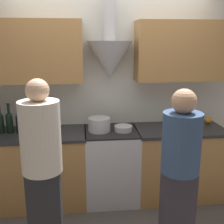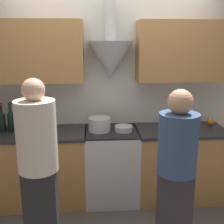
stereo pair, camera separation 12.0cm
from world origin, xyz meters
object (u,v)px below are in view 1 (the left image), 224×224
(orange_fruit, at_px, (208,120))
(person_foreground_left, at_px, (43,168))
(stove_range, at_px, (111,164))
(wine_bottle_6, at_px, (9,121))
(wine_bottle_5, at_px, (0,122))
(stock_pot, at_px, (99,124))
(wine_bottle_8, at_px, (28,122))
(person_foreground_right, at_px, (180,169))
(wine_bottle_7, at_px, (19,122))
(mixing_bowl, at_px, (123,128))
(saucepan, at_px, (178,129))

(orange_fruit, xyz_separation_m, person_foreground_left, (-1.94, -1.15, -0.02))
(stove_range, relative_size, wine_bottle_6, 2.55)
(wine_bottle_5, distance_m, wine_bottle_6, 0.10)
(person_foreground_left, bearing_deg, stove_range, 56.42)
(stock_pot, bearing_deg, person_foreground_left, -117.96)
(wine_bottle_8, height_order, stock_pot, wine_bottle_8)
(wine_bottle_8, distance_m, person_foreground_left, 1.06)
(orange_fruit, distance_m, person_foreground_right, 1.41)
(wine_bottle_5, relative_size, wine_bottle_7, 1.08)
(mixing_bowl, height_order, saucepan, saucepan)
(mixing_bowl, bearing_deg, wine_bottle_8, 177.32)
(wine_bottle_8, height_order, person_foreground_left, person_foreground_left)
(stove_range, relative_size, orange_fruit, 10.68)
(wine_bottle_8, bearing_deg, wine_bottle_7, 174.11)
(wine_bottle_8, xyz_separation_m, saucepan, (1.71, -0.18, -0.09))
(wine_bottle_7, distance_m, person_foreground_left, 1.10)
(wine_bottle_5, height_order, saucepan, wine_bottle_5)
(wine_bottle_8, relative_size, saucepan, 1.78)
(wine_bottle_7, xyz_separation_m, saucepan, (1.82, -0.19, -0.09))
(wine_bottle_5, distance_m, wine_bottle_8, 0.32)
(wine_bottle_7, xyz_separation_m, person_foreground_right, (1.54, -1.04, -0.16))
(person_foreground_left, bearing_deg, wine_bottle_8, 105.66)
(wine_bottle_8, height_order, saucepan, wine_bottle_8)
(wine_bottle_8, bearing_deg, wine_bottle_5, 175.45)
(wine_bottle_6, bearing_deg, wine_bottle_5, 177.93)
(wine_bottle_5, bearing_deg, wine_bottle_8, -4.55)
(stove_range, bearing_deg, orange_fruit, 6.51)
(wine_bottle_7, distance_m, stock_pot, 0.92)
(mixing_bowl, relative_size, orange_fruit, 2.53)
(stock_pot, relative_size, mixing_bowl, 1.23)
(wine_bottle_6, relative_size, wine_bottle_7, 1.09)
(wine_bottle_8, distance_m, person_foreground_right, 1.78)
(wine_bottle_6, xyz_separation_m, person_foreground_right, (1.65, -1.05, -0.17))
(wine_bottle_5, height_order, person_foreground_right, person_foreground_right)
(wine_bottle_6, bearing_deg, saucepan, -5.88)
(stock_pot, xyz_separation_m, mixing_bowl, (0.28, -0.03, -0.05))
(stove_range, height_order, wine_bottle_5, wine_bottle_5)
(wine_bottle_6, xyz_separation_m, person_foreground_left, (0.50, -1.04, -0.12))
(stock_pot, height_order, person_foreground_left, person_foreground_left)
(stock_pot, distance_m, person_foreground_right, 1.19)
(wine_bottle_8, distance_m, saucepan, 1.73)
(wine_bottle_6, distance_m, stock_pot, 1.03)
(wine_bottle_8, relative_size, stock_pot, 1.24)
(wine_bottle_5, bearing_deg, wine_bottle_7, -3.91)
(wine_bottle_5, height_order, wine_bottle_8, wine_bottle_5)
(person_foreground_left, bearing_deg, mixing_bowl, 50.11)
(stock_pot, height_order, mixing_bowl, stock_pot)
(mixing_bowl, bearing_deg, saucepan, -11.47)
(stock_pot, bearing_deg, orange_fruit, 6.39)
(wine_bottle_7, relative_size, wine_bottle_8, 1.00)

